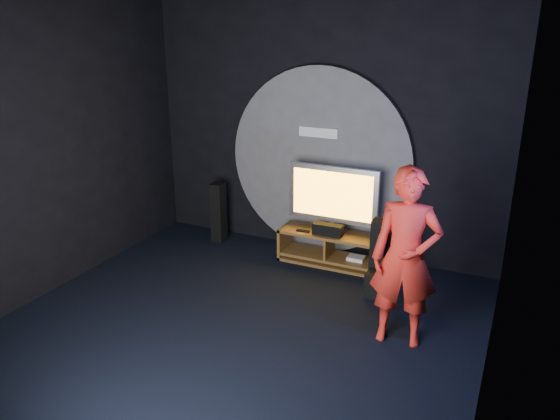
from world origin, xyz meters
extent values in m
plane|color=black|center=(0.00, 0.00, 0.00)|extent=(5.00, 5.00, 0.00)
cube|color=black|center=(0.00, 2.50, 1.75)|extent=(5.00, 0.04, 3.50)
cube|color=black|center=(0.00, -2.50, 1.75)|extent=(5.00, 0.04, 3.50)
cube|color=black|center=(-2.50, 0.00, 1.75)|extent=(0.04, 5.00, 3.50)
cube|color=black|center=(2.50, 0.00, 1.75)|extent=(0.04, 5.00, 3.50)
cylinder|color=#515156|center=(0.00, 2.44, 1.30)|extent=(2.60, 0.08, 2.60)
cube|color=white|center=(0.00, 2.39, 1.72)|extent=(0.55, 0.03, 0.13)
cube|color=brown|center=(0.33, 2.05, 0.43)|extent=(1.37, 0.45, 0.04)
cube|color=brown|center=(0.33, 2.05, 0.10)|extent=(1.33, 0.42, 0.04)
cube|color=brown|center=(-0.33, 2.05, 0.23)|extent=(0.04, 0.45, 0.45)
cube|color=brown|center=(0.99, 2.05, 0.23)|extent=(0.04, 0.45, 0.45)
cube|color=brown|center=(0.33, 2.05, 0.27)|extent=(0.03, 0.40, 0.29)
cube|color=brown|center=(0.33, 2.05, 0.02)|extent=(1.37, 0.45, 0.04)
cube|color=white|center=(0.71, 2.05, 0.14)|extent=(0.22, 0.16, 0.05)
cube|color=silver|center=(0.33, 2.12, 0.47)|extent=(0.36, 0.22, 0.04)
cylinder|color=silver|center=(0.33, 2.12, 0.54)|extent=(0.07, 0.07, 0.10)
cube|color=silver|center=(0.33, 2.12, 0.97)|extent=(1.23, 0.06, 0.76)
cube|color=#FFA723|center=(0.33, 2.09, 0.97)|extent=(1.10, 0.01, 0.62)
cube|color=black|center=(0.33, 1.96, 0.53)|extent=(0.40, 0.15, 0.15)
cube|color=black|center=(-0.01, 1.93, 0.46)|extent=(0.18, 0.05, 0.02)
cube|color=black|center=(-1.45, 2.12, 0.45)|extent=(0.18, 0.20, 0.89)
cube|color=black|center=(1.11, 1.63, 0.45)|extent=(0.18, 0.20, 0.89)
cube|color=black|center=(1.18, 1.43, 0.15)|extent=(0.28, 0.28, 0.30)
imported|color=red|center=(1.64, 0.59, 0.93)|extent=(0.73, 0.54, 1.85)
camera|label=1|loc=(2.59, -4.41, 3.17)|focal=35.00mm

